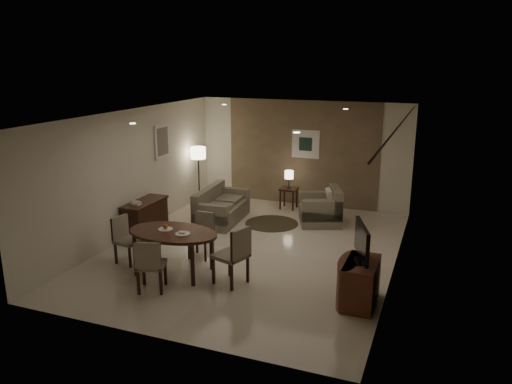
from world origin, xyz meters
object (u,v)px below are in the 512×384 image
at_px(console_desk, 145,218).
at_px(chair_near, 151,264).
at_px(dining_table, 174,252).
at_px(sofa, 222,205).
at_px(side_table, 289,198).
at_px(armchair, 320,206).
at_px(floor_lamp, 199,176).
at_px(chair_far, 201,236).
at_px(chair_left, 129,240).
at_px(chair_right, 230,255).
at_px(tv_cabinet, 361,283).

height_order(console_desk, chair_near, chair_near).
relative_size(dining_table, sofa, 0.98).
xyz_separation_m(chair_near, side_table, (0.72, 5.23, -0.19)).
height_order(console_desk, armchair, armchair).
height_order(side_table, floor_lamp, floor_lamp).
bearing_deg(floor_lamp, chair_far, -62.18).
height_order(chair_left, sofa, chair_left).
xyz_separation_m(chair_left, sofa, (0.59, 2.86, -0.05)).
relative_size(chair_far, armchair, 0.90).
bearing_deg(dining_table, sofa, 98.21).
bearing_deg(floor_lamp, chair_near, -71.72).
height_order(dining_table, chair_left, chair_left).
height_order(chair_right, floor_lamp, floor_lamp).
height_order(chair_right, side_table, chair_right).
distance_m(dining_table, chair_right, 1.13).
relative_size(chair_left, armchair, 0.93).
height_order(dining_table, sofa, sofa).
height_order(chair_far, sofa, chair_far).
relative_size(chair_near, side_table, 1.71).
bearing_deg(floor_lamp, tv_cabinet, -39.15).
relative_size(chair_near, sofa, 0.55).
xyz_separation_m(console_desk, tv_cabinet, (4.89, -1.50, -0.03)).
xyz_separation_m(dining_table, floor_lamp, (-1.54, 3.96, 0.38)).
relative_size(tv_cabinet, chair_far, 1.05).
relative_size(sofa, side_table, 3.14).
distance_m(chair_right, side_table, 4.55).
relative_size(tv_cabinet, chair_right, 0.87).
distance_m(chair_near, side_table, 5.28).
bearing_deg(chair_left, side_table, -12.95).
relative_size(console_desk, side_table, 2.25).
distance_m(sofa, floor_lamp, 1.55).
relative_size(tv_cabinet, sofa, 0.54).
height_order(sofa, armchair, armchair).
distance_m(dining_table, floor_lamp, 4.27).
bearing_deg(chair_far, dining_table, -99.91).
bearing_deg(chair_near, console_desk, -74.72).
relative_size(chair_near, chair_far, 1.06).
bearing_deg(chair_far, chair_right, -41.83).
xyz_separation_m(sofa, armchair, (2.19, 0.65, 0.03)).
xyz_separation_m(dining_table, side_table, (0.73, 4.49, -0.12)).
xyz_separation_m(chair_right, sofa, (-1.54, 2.99, -0.12)).
height_order(chair_left, side_table, chair_left).
distance_m(console_desk, side_table, 3.77).
bearing_deg(chair_near, side_table, -117.80).
distance_m(dining_table, chair_left, 1.02).
relative_size(tv_cabinet, floor_lamp, 0.59).
relative_size(console_desk, armchair, 1.26).
bearing_deg(dining_table, chair_far, 81.61).
distance_m(console_desk, tv_cabinet, 5.11).
distance_m(chair_near, chair_far, 1.56).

